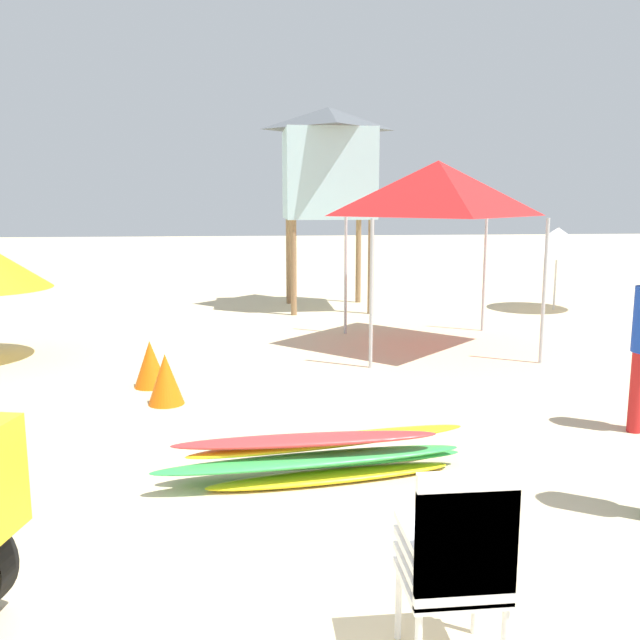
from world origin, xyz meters
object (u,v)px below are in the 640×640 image
Objects in this scene: stacked_plastic_chairs at (457,552)px; traffic_cone_near at (166,379)px; beach_umbrella_far at (558,242)px; traffic_cone_far at (150,364)px; popup_canopy at (438,189)px; lifeguard_tower at (328,163)px; surfboard_pile at (319,455)px.

stacked_plastic_chairs is 5.16m from traffic_cone_near.
traffic_cone_far is (-7.64, -5.24, -1.13)m from beach_umbrella_far.
popup_canopy is 4.24m from lifeguard_tower.
lifeguard_tower is 7.07× the size of traffic_cone_near.
stacked_plastic_chairs is 0.64× the size of beach_umbrella_far.
surfboard_pile is at bearing -56.50° from traffic_cone_near.
popup_canopy is at bearing 75.41° from stacked_plastic_chairs.
beach_umbrella_far is at bearing -8.57° from lifeguard_tower.
beach_umbrella_far is at bearing 54.78° from surfboard_pile.
traffic_cone_far is (-4.13, -1.93, -2.17)m from popup_canopy.
beach_umbrella_far is (3.51, 3.32, -1.03)m from popup_canopy.
beach_umbrella_far is at bearing 43.35° from popup_canopy.
lifeguard_tower is at bearing 68.42° from traffic_cone_near.
lifeguard_tower is at bearing 86.34° from stacked_plastic_chairs.
popup_canopy is 4.91× the size of traffic_cone_near.
traffic_cone_near is at bearing -145.19° from popup_canopy.
popup_canopy is (1.94, 7.46, 1.81)m from stacked_plastic_chairs.
surfboard_pile is 1.60× the size of beach_umbrella_far.
lifeguard_tower is 7.07× the size of traffic_cone_far.
surfboard_pile is (-0.40, 2.48, -0.45)m from stacked_plastic_chairs.
stacked_plastic_chairs is at bearing -116.85° from beach_umbrella_far.
traffic_cone_far is at bearing 111.61° from stacked_plastic_chairs.
traffic_cone_far is at bearing -145.56° from beach_umbrella_far.
stacked_plastic_chairs is 0.38× the size of popup_canopy.
lifeguard_tower reaches higher than traffic_cone_near.
traffic_cone_near is (-2.65, -6.71, -2.74)m from lifeguard_tower.
lifeguard_tower is at bearing 82.81° from surfboard_pile.
popup_canopy is 5.05m from traffic_cone_far.
stacked_plastic_chairs reaches higher than traffic_cone_near.
lifeguard_tower is 2.40× the size of beach_umbrella_far.
traffic_cone_far is (-1.79, 3.05, 0.09)m from surfboard_pile.
stacked_plastic_chairs is 12.10m from beach_umbrella_far.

